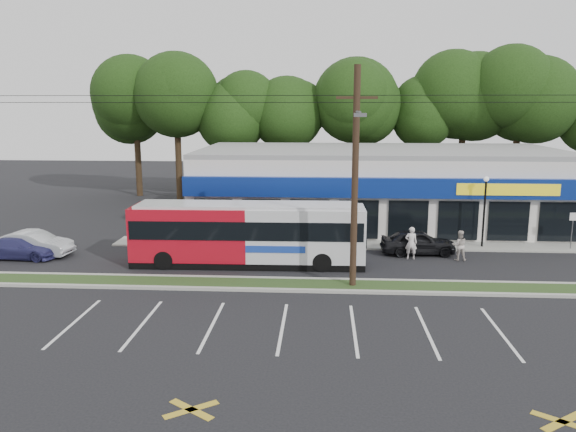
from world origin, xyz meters
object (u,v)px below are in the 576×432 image
at_px(car_silver, 34,244).
at_px(car_blue, 21,248).
at_px(utility_pole, 351,171).
at_px(car_dark, 418,242).
at_px(lamp_post, 485,203).
at_px(pedestrian_a, 411,243).
at_px(pedestrian_b, 459,245).
at_px(sign_post, 573,224).
at_px(metrobus, 248,232).

bearing_deg(car_silver, car_blue, 144.21).
height_order(utility_pole, car_dark, utility_pole).
bearing_deg(lamp_post, pedestrian_a, -149.66).
xyz_separation_m(car_blue, pedestrian_a, (21.38, 1.21, 0.30)).
bearing_deg(pedestrian_a, car_blue, 5.43).
height_order(car_silver, pedestrian_b, pedestrian_b).
bearing_deg(utility_pole, lamp_post, 43.95).
xyz_separation_m(lamp_post, car_silver, (-25.47, -3.33, -1.97)).
height_order(utility_pole, car_silver, utility_pole).
relative_size(car_dark, car_silver, 0.98).
bearing_deg(lamp_post, sign_post, -2.58).
bearing_deg(metrobus, utility_pole, -35.74).
relative_size(car_silver, pedestrian_a, 2.37).
xyz_separation_m(metrobus, pedestrian_b, (11.30, 1.50, -0.90)).
distance_m(lamp_post, pedestrian_a, 5.59).
xyz_separation_m(car_dark, car_blue, (-21.93, -2.24, -0.11)).
bearing_deg(utility_pole, metrobus, 145.13).
xyz_separation_m(car_dark, pedestrian_b, (2.02, -1.16, 0.12)).
bearing_deg(pedestrian_b, car_dark, -27.40).
relative_size(car_dark, car_blue, 1.00).
relative_size(utility_pole, car_silver, 11.77).
distance_m(utility_pole, car_silver, 18.50).
bearing_deg(car_dark, metrobus, 102.76).
relative_size(utility_pole, pedestrian_a, 27.83).
height_order(pedestrian_a, pedestrian_b, pedestrian_a).
bearing_deg(car_blue, utility_pole, -99.82).
relative_size(lamp_post, pedestrian_a, 2.37).
bearing_deg(sign_post, metrobus, -167.44).
bearing_deg(lamp_post, car_silver, -172.55).
relative_size(lamp_post, car_dark, 1.02).
bearing_deg(utility_pole, pedestrian_a, 55.33).
distance_m(lamp_post, pedestrian_b, 3.90).
bearing_deg(sign_post, pedestrian_b, -159.81).
xyz_separation_m(utility_pole, metrobus, (-5.13, 3.57, -3.68)).
distance_m(sign_post, car_blue, 31.18).
bearing_deg(utility_pole, car_dark, 56.34).
xyz_separation_m(car_silver, car_blue, (-0.48, -0.55, -0.10)).
height_order(sign_post, car_dark, sign_post).
bearing_deg(car_silver, metrobus, -89.30).
height_order(utility_pole, lamp_post, utility_pole).
height_order(lamp_post, pedestrian_b, lamp_post).
xyz_separation_m(utility_pole, sign_post, (13.17, 7.65, -3.86)).
distance_m(lamp_post, car_silver, 25.76).
distance_m(car_silver, pedestrian_b, 23.48).
bearing_deg(car_blue, sign_post, -80.44).
distance_m(car_dark, pedestrian_a, 1.19).
height_order(car_dark, car_blue, car_dark).
relative_size(metrobus, car_dark, 2.94).
distance_m(utility_pole, lamp_post, 11.67).
height_order(lamp_post, car_blue, lamp_post).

